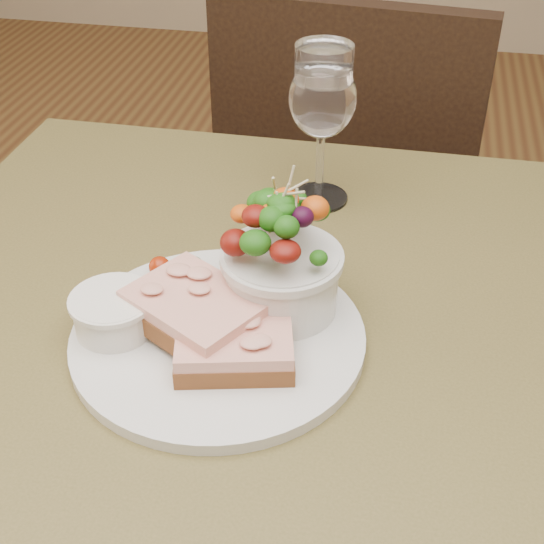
% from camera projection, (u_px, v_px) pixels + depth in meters
% --- Properties ---
extents(cafe_table, '(0.80, 0.80, 0.75)m').
position_uv_depth(cafe_table, '(259.00, 402.00, 0.78)').
color(cafe_table, '#4C4620').
rests_on(cafe_table, ground).
extents(chair_far, '(0.47, 0.47, 0.90)m').
position_uv_depth(chair_far, '(351.00, 280.00, 1.55)').
color(chair_far, black).
rests_on(chair_far, ground).
extents(dinner_plate, '(0.27, 0.27, 0.01)m').
position_uv_depth(dinner_plate, '(218.00, 337.00, 0.70)').
color(dinner_plate, silver).
rests_on(dinner_plate, cafe_table).
extents(sandwich_front, '(0.12, 0.10, 0.03)m').
position_uv_depth(sandwich_front, '(235.00, 346.00, 0.66)').
color(sandwich_front, '#512B15').
rests_on(sandwich_front, dinner_plate).
extents(sandwich_back, '(0.15, 0.14, 0.03)m').
position_uv_depth(sandwich_back, '(196.00, 310.00, 0.68)').
color(sandwich_back, '#512B15').
rests_on(sandwich_back, dinner_plate).
extents(ramekin, '(0.07, 0.07, 0.04)m').
position_uv_depth(ramekin, '(114.00, 311.00, 0.69)').
color(ramekin, white).
rests_on(ramekin, dinner_plate).
extents(salad_bowl, '(0.11, 0.11, 0.13)m').
position_uv_depth(salad_bowl, '(282.00, 255.00, 0.69)').
color(salad_bowl, silver).
rests_on(salad_bowl, dinner_plate).
extents(garnish, '(0.05, 0.04, 0.02)m').
position_uv_depth(garnish, '(171.00, 267.00, 0.76)').
color(garnish, '#143E0B').
rests_on(garnish, dinner_plate).
extents(wine_glass, '(0.08, 0.08, 0.18)m').
position_uv_depth(wine_glass, '(322.00, 103.00, 0.84)').
color(wine_glass, white).
rests_on(wine_glass, cafe_table).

